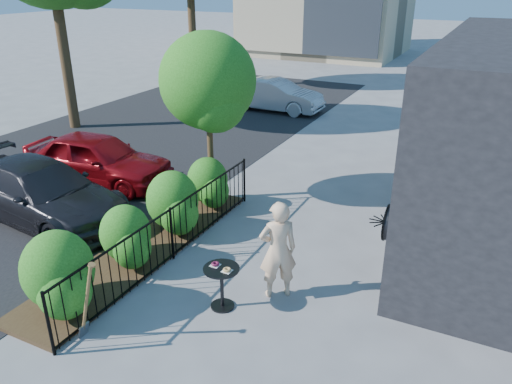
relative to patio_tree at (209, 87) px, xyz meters
The scene contains 12 objects.
ground 4.50m from the patio_tree, 50.96° to the right, with size 120.00×120.00×0.00m, color gray.
fence 3.61m from the patio_tree, 75.06° to the right, with size 0.05×6.05×1.10m.
planting_bed 3.88m from the patio_tree, 89.26° to the right, with size 1.30×6.00×0.08m, color #382616.
shrubs 3.37m from the patio_tree, 87.08° to the right, with size 1.10×5.60×1.24m.
patio_tree is the anchor object (origin of this frame).
street 5.51m from the patio_tree, behind, with size 9.00×30.00×0.01m, color black.
cafe_table 4.90m from the patio_tree, 57.25° to the right, with size 0.60×0.60×0.80m.
woman 4.63m from the patio_tree, 44.14° to the right, with size 0.64×0.42×1.77m, color beige.
shovel 5.76m from the patio_tree, 79.45° to the right, with size 0.49×0.19×1.44m.
car_red 3.87m from the patio_tree, behind, with size 1.60×3.98×1.36m, color maroon.
car_silver 9.16m from the patio_tree, 104.53° to the left, with size 1.35×3.86×1.27m, color #B1B1B6.
car_darkgrey 4.40m from the patio_tree, 137.63° to the right, with size 1.85×4.54×1.32m, color black.
Camera 1 is at (3.67, -6.82, 5.10)m, focal length 35.00 mm.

